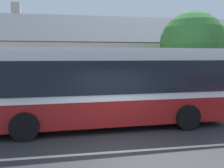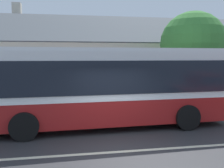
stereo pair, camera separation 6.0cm
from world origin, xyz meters
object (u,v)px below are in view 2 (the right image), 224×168
Objects in this scene: transit_bus at (101,85)px; street_tree_primary at (194,47)px; bench_down_street at (11,103)px; bus_stop_sign at (209,80)px.

street_tree_primary is (5.95, 3.64, 1.73)m from transit_bus.
street_tree_primary is (10.15, 0.62, 2.88)m from bench_down_street.
transit_bus is at bearing -148.55° from street_tree_primary.
bus_stop_sign is (0.15, -1.55, -1.81)m from street_tree_primary.
street_tree_primary is 2.39m from bus_stop_sign.
bench_down_street is 10.39m from bus_stop_sign.
bench_down_street is (-4.20, 3.02, -1.15)m from transit_bus.
transit_bus is 1.92× the size of street_tree_primary.
bench_down_street is at bearing 144.26° from transit_bus.
transit_bus is 6.26× the size of bench_down_street.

